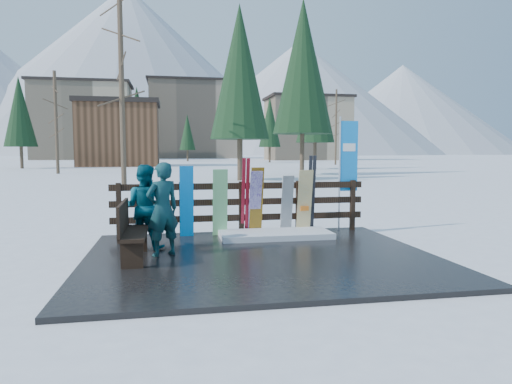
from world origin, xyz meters
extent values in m
plane|color=white|center=(0.00, 0.00, 0.00)|extent=(700.00, 700.00, 0.00)
cube|color=black|center=(0.00, 0.00, 0.04)|extent=(6.00, 5.00, 0.08)
cube|color=black|center=(-2.60, 2.20, 0.66)|extent=(0.10, 0.10, 1.15)
cube|color=black|center=(-1.30, 2.20, 0.66)|extent=(0.10, 0.10, 1.15)
cube|color=black|center=(0.00, 2.20, 0.66)|extent=(0.10, 0.10, 1.15)
cube|color=black|center=(1.30, 2.20, 0.66)|extent=(0.10, 0.10, 1.15)
cube|color=black|center=(2.60, 2.20, 0.66)|extent=(0.10, 0.10, 1.15)
cube|color=black|center=(0.00, 2.20, 0.43)|extent=(5.60, 0.05, 0.14)
cube|color=black|center=(0.00, 2.20, 0.78)|extent=(5.60, 0.05, 0.14)
cube|color=black|center=(0.00, 2.20, 1.13)|extent=(5.60, 0.05, 0.14)
cube|color=white|center=(0.63, 1.60, 0.14)|extent=(2.33, 1.00, 0.12)
cube|color=black|center=(-2.13, 0.09, 0.53)|extent=(0.40, 1.50, 0.06)
cube|color=black|center=(-2.13, -0.51, 0.30)|extent=(0.34, 0.06, 0.45)
cube|color=black|center=(-2.13, 0.69, 0.30)|extent=(0.34, 0.06, 0.45)
cube|color=black|center=(-2.31, 0.09, 0.80)|extent=(0.05, 1.50, 0.50)
cube|color=#0488F4|center=(-1.20, 1.98, 0.83)|extent=(0.29, 0.25, 1.51)
cube|color=silver|center=(-0.49, 1.98, 0.80)|extent=(0.31, 0.23, 1.43)
cube|color=orange|center=(0.30, 1.98, 0.82)|extent=(0.28, 0.36, 1.47)
cube|color=white|center=(0.27, 1.98, 0.78)|extent=(0.26, 0.43, 1.39)
cube|color=black|center=(0.98, 1.98, 0.72)|extent=(0.25, 0.29, 1.29)
cube|color=silver|center=(1.38, 1.98, 0.78)|extent=(0.32, 0.26, 1.40)
cube|color=#A31424|center=(0.02, 2.05, 0.91)|extent=(0.07, 0.32, 1.67)
cube|color=#A31424|center=(0.11, 2.05, 0.91)|extent=(0.07, 0.32, 1.67)
cube|color=black|center=(1.51, 2.05, 0.94)|extent=(0.08, 0.21, 1.72)
cube|color=black|center=(1.60, 2.05, 0.94)|extent=(0.08, 0.21, 1.72)
cylinder|color=silver|center=(2.29, 2.25, 1.38)|extent=(0.04, 0.04, 2.60)
cube|color=#0D82E3|center=(2.51, 2.25, 1.78)|extent=(0.42, 0.02, 1.60)
imported|color=#15574A|center=(-1.67, 0.33, 0.89)|extent=(0.70, 0.61, 1.62)
imported|color=#095062|center=(-2.01, 0.95, 0.86)|extent=(0.91, 0.81, 1.57)
cube|color=tan|center=(-22.00, 110.00, 9.00)|extent=(22.00, 14.00, 18.00)
cube|color=black|center=(-22.00, 110.00, 18.30)|extent=(23.10, 14.70, 0.60)
cube|color=gray|center=(6.00, 130.00, 11.00)|extent=(26.00, 16.00, 22.00)
cube|color=black|center=(6.00, 130.00, 22.30)|extent=(27.30, 16.80, 0.60)
cube|color=tan|center=(30.00, 95.00, 7.00)|extent=(18.00, 12.00, 14.00)
cube|color=black|center=(30.00, 95.00, 14.30)|extent=(18.90, 12.60, 0.60)
cube|color=brown|center=(-8.00, 55.00, 4.00)|extent=(10.00, 8.00, 8.00)
cube|color=black|center=(-8.00, 55.00, 8.30)|extent=(10.50, 8.40, 0.60)
cylinder|color=#382B1E|center=(-4.00, 18.00, 5.93)|extent=(0.28, 0.28, 11.86)
cone|color=black|center=(3.00, 22.00, 5.41)|extent=(3.89, 3.89, 10.81)
cone|color=black|center=(9.00, 28.00, 6.66)|extent=(4.80, 4.80, 13.32)
cylinder|color=#382B1E|center=(-11.00, 34.00, 4.35)|extent=(0.28, 0.28, 8.71)
cone|color=black|center=(14.00, 40.00, 5.79)|extent=(4.17, 4.17, 11.57)
cone|color=black|center=(-18.00, 48.00, 4.92)|extent=(3.54, 3.54, 9.83)
cylinder|color=#382B1E|center=(22.00, 55.00, 5.38)|extent=(0.28, 0.28, 10.76)
cone|color=black|center=(-6.00, 60.00, 5.29)|extent=(3.81, 3.81, 10.58)
cone|color=black|center=(16.00, 72.00, 5.47)|extent=(3.94, 3.94, 10.94)
cone|color=black|center=(2.00, 85.00, 4.46)|extent=(3.21, 3.21, 8.91)
cone|color=white|center=(-30.00, 340.00, 60.00)|extent=(260.00, 260.00, 120.00)
cone|color=white|center=(90.00, 310.00, 40.00)|extent=(200.00, 200.00, 80.00)
cone|color=white|center=(180.00, 330.00, 35.00)|extent=(180.00, 180.00, 70.00)
camera|label=1|loc=(-1.53, -7.66, 1.88)|focal=32.00mm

